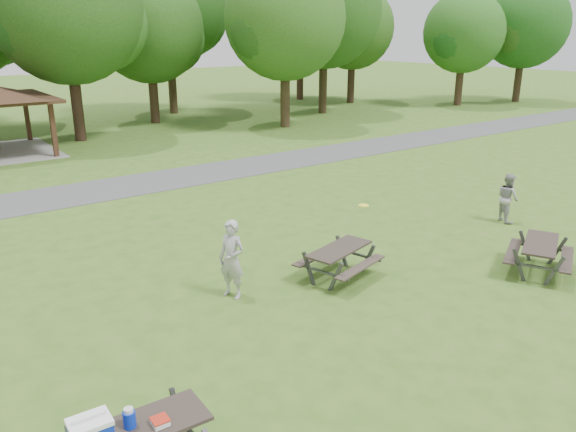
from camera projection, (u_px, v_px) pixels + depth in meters
The scene contains 16 objects.
ground at pixel (366, 337), 11.24m from camera, with size 160.00×160.00×0.00m, color #395E1B.
asphalt_path at pixel (116, 188), 21.95m from camera, with size 120.00×3.20×0.02m, color #444447.
tree_row_e at pixel (68, 12), 29.44m from camera, with size 8.40×8.00×11.02m.
tree_row_f at pixel (150, 31), 35.78m from camera, with size 7.35×7.00×9.55m.
tree_row_g at pixel (286, 22), 34.03m from camera, with size 7.77×7.40×10.25m.
tree_row_h at pixel (325, 13), 39.87m from camera, with size 8.61×8.20×11.37m.
tree_row_i at pixel (353, 30), 46.27m from camera, with size 7.14×6.80×9.52m.
tree_row_j at pixel (464, 35), 44.77m from camera, with size 6.72×6.40×8.96m.
tree_deep_c at pixel (169, 7), 39.66m from camera, with size 8.82×8.40×11.90m.
tree_deep_d at pixel (301, 16), 48.24m from camera, with size 8.40×8.00×11.27m.
tree_flank_right at pixel (525, 27), 46.82m from camera, with size 7.56×7.20×9.97m.
picnic_table_middle at pixel (339, 255), 13.77m from camera, with size 2.20×1.94×0.82m.
picnic_table_far at pixel (540, 250), 14.10m from camera, with size 2.38×2.21×0.82m.
frisbee_in_flight at pixel (364, 205), 14.50m from camera, with size 0.30×0.30×0.02m.
frisbee_thrower at pixel (232, 259), 12.70m from camera, with size 0.67×0.44×1.84m, color #A1A2A4.
frisbee_catcher at pixel (508, 198), 17.86m from camera, with size 0.76×0.59×1.57m, color #97979A.
Camera 1 is at (-7.13, -7.06, 5.83)m, focal length 35.00 mm.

